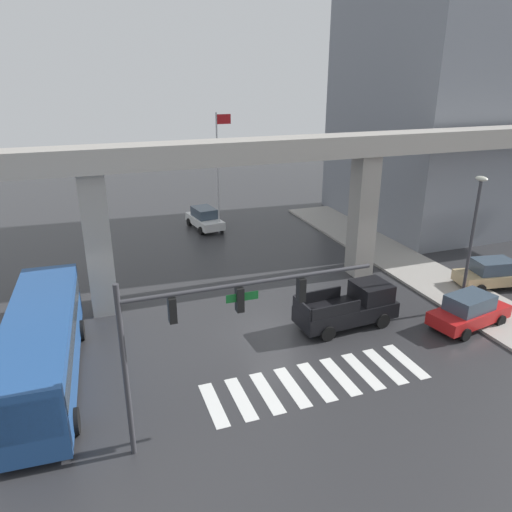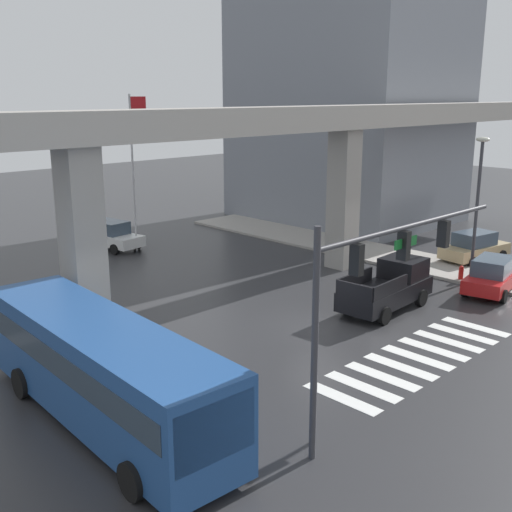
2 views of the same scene
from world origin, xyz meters
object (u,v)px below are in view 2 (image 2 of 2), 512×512
sedan_red (493,275)px  fire_hydrant (461,274)px  sedan_white (111,235)px  flagpole (134,162)px  pickup_truck (389,287)px  city_bus (101,366)px  sedan_tan (475,247)px  street_lamp_near_corner (478,192)px  traffic_signal_mast (379,271)px

sedan_red → fire_hydrant: bearing=73.1°
sedan_white → fire_hydrant: bearing=-64.3°
fire_hydrant → flagpole: (-8.04, 16.85, 4.96)m
sedan_red → flagpole: (-7.46, 18.76, 4.54)m
pickup_truck → city_bus: (-14.23, 0.18, 0.73)m
pickup_truck → sedan_tan: size_ratio=1.15×
sedan_tan → street_lamp_near_corner: (-3.81, -1.77, 3.70)m
sedan_tan → flagpole: flagpole is taller
sedan_red → traffic_signal_mast: 14.98m
sedan_tan → sedan_white: size_ratio=1.01×
traffic_signal_mast → flagpole: flagpole is taller
fire_hydrant → flagpole: bearing=115.5°
sedan_tan → sedan_red: bearing=-145.0°
city_bus → sedan_tan: (24.46, 1.00, -0.87)m
city_bus → sedan_white: city_bus is taller
sedan_red → traffic_signal_mast: traffic_signal_mast is taller
sedan_red → city_bus: bearing=173.2°
sedan_white → fire_hydrant: (8.89, -18.49, -0.42)m
sedan_tan → city_bus: bearing=-177.7°
sedan_tan → traffic_signal_mast: bearing=-161.1°
sedan_tan → street_lamp_near_corner: street_lamp_near_corner is taller
pickup_truck → fire_hydrant: pickup_truck is taller
fire_hydrant → city_bus: bearing=178.7°
sedan_red → traffic_signal_mast: size_ratio=0.52×
sedan_tan → sedan_white: (-13.10, 17.05, 0.00)m
pickup_truck → fire_hydrant: (6.02, -0.26, -0.56)m
street_lamp_near_corner → flagpole: (-8.44, 17.18, 0.84)m
sedan_red → traffic_signal_mast: bearing=-167.4°
sedan_white → traffic_signal_mast: size_ratio=0.52×
sedan_white → flagpole: bearing=-62.5°
pickup_truck → traffic_signal_mast: 10.83m
sedan_red → sedan_tan: same height
traffic_signal_mast → street_lamp_near_corner: bearing=17.4°
sedan_white → flagpole: size_ratio=0.49×
street_lamp_near_corner → flagpole: 19.16m
sedan_tan → fire_hydrant: 4.47m
pickup_truck → fire_hydrant: bearing=-2.5°
street_lamp_near_corner → city_bus: bearing=177.8°
pickup_truck → sedan_red: 5.86m
sedan_red → sedan_white: bearing=112.2°
city_bus → pickup_truck: bearing=-0.7°
sedan_red → sedan_tan: size_ratio=1.00×
sedan_white → traffic_signal_mast: 24.55m
sedan_red → sedan_tan: 5.85m
city_bus → sedan_white: size_ratio=2.43×
sedan_white → fire_hydrant: sedan_white is taller
sedan_white → fire_hydrant: size_ratio=5.30×
sedan_white → street_lamp_near_corner: (9.29, -18.82, 3.70)m
sedan_red → sedan_white: size_ratio=1.01×
sedan_red → flagpole: bearing=111.7°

